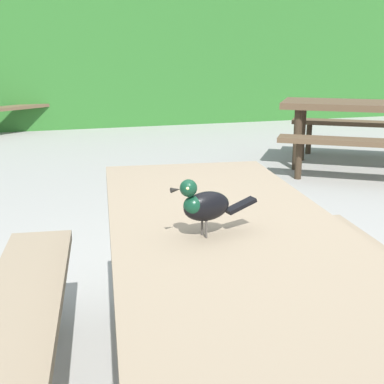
# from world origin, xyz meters

# --- Properties ---
(ground_plane) EXTENTS (60.00, 60.00, 0.00)m
(ground_plane) POSITION_xyz_m (0.00, 0.00, 0.00)
(ground_plane) COLOR gray
(hedge_wall) EXTENTS (28.00, 2.08, 2.26)m
(hedge_wall) POSITION_xyz_m (0.00, 8.18, 1.13)
(hedge_wall) COLOR #2D6B28
(hedge_wall) RESTS_ON ground
(picnic_table_foreground) EXTENTS (1.88, 1.90, 0.74)m
(picnic_table_foreground) POSITION_xyz_m (-0.18, -0.13, 0.56)
(picnic_table_foreground) COLOR #84725B
(picnic_table_foreground) RESTS_ON ground
(bird_grackle) EXTENTS (0.29, 0.09, 0.18)m
(bird_grackle) POSITION_xyz_m (-0.30, -0.26, 0.84)
(bird_grackle) COLOR black
(bird_grackle) RESTS_ON picnic_table_foreground
(picnic_table_mid_left) EXTENTS (2.35, 2.34, 0.74)m
(picnic_table_mid_left) POSITION_xyz_m (2.72, 3.20, 0.56)
(picnic_table_mid_left) COLOR brown
(picnic_table_mid_left) RESTS_ON ground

